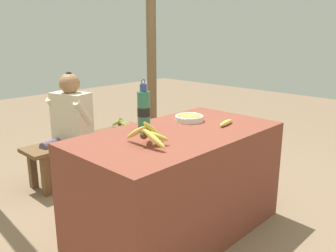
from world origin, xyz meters
TOP-DOWN VIEW (x-y plane):
  - ground_plane at (0.00, 0.00)m, footprint 12.00×12.00m
  - market_counter at (0.00, 0.00)m, footprint 1.45×0.78m
  - banana_bunch_ripe at (-0.33, -0.07)m, footprint 0.19×0.34m
  - serving_bowl at (0.28, 0.14)m, footprint 0.21×0.21m
  - water_bottle at (-0.15, 0.17)m, footprint 0.09×0.09m
  - loose_banana_front at (0.37, -0.13)m, footprint 0.19×0.07m
  - wooden_bench at (0.19, 1.32)m, footprint 1.31×0.32m
  - seated_vendor at (-0.06, 1.27)m, footprint 0.46×0.43m
  - banana_bunch_green at (0.58, 1.32)m, footprint 0.16×0.26m
  - support_post_far at (1.17, 1.48)m, footprint 0.11×0.11m

SIDE VIEW (x-z plane):
  - ground_plane at x=0.00m, z-range 0.00..0.00m
  - wooden_bench at x=0.19m, z-range 0.13..0.52m
  - market_counter at x=0.00m, z-range 0.00..0.74m
  - banana_bunch_green at x=0.58m, z-range 0.38..0.52m
  - seated_vendor at x=-0.06m, z-range 0.07..1.11m
  - loose_banana_front at x=0.37m, z-range 0.74..0.77m
  - serving_bowl at x=0.28m, z-range 0.74..0.78m
  - banana_bunch_ripe at x=-0.33m, z-range 0.73..0.89m
  - water_bottle at x=-0.15m, z-range 0.70..1.05m
  - support_post_far at x=1.17m, z-range 0.00..2.20m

